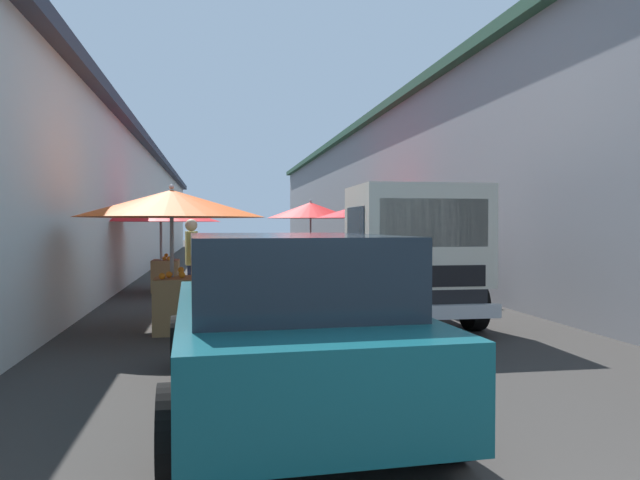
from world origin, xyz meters
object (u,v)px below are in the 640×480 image
Objects in this scene: fruit_stall_mid_lane at (310,215)px; fruit_stall_far_right at (173,218)px; vendor_by_crates at (453,254)px; vendor_in_shade at (191,257)px; hatchback_car at (285,320)px; fruit_stall_far_left at (358,222)px; delivery_truck at (402,256)px; fruit_stall_near_right at (161,218)px.

fruit_stall_far_right is at bearing 159.32° from fruit_stall_mid_lane.
vendor_in_shade is (-0.21, 5.08, -0.01)m from vendor_by_crates.
fruit_stall_mid_lane reaches higher than hatchback_car.
fruit_stall_far_right is (-9.14, 3.45, -0.20)m from fruit_stall_mid_lane.
vendor_in_shade is (6.05, 0.99, 0.21)m from hatchback_car.
fruit_stall_mid_lane is 0.67× the size of hatchback_car.
hatchback_car is (-10.54, 3.20, -0.86)m from fruit_stall_far_left.
delivery_truck reaches higher than vendor_by_crates.
fruit_stall_far_left is 11.04m from hatchback_car.
fruit_stall_far_right is 1.65× the size of vendor_in_shade.
fruit_stall_far_left reaches higher than vendor_by_crates.
hatchback_car is (-3.87, -1.16, -0.89)m from fruit_stall_far_right.
fruit_stall_far_right is 0.68× the size of hatchback_car.
vendor_in_shade is (2.18, -0.17, -0.68)m from fruit_stall_far_right.
fruit_stall_far_left is 5.22m from fruit_stall_near_right.
fruit_stall_far_right is 7.96m from fruit_stall_far_left.
fruit_stall_mid_lane is 2.64m from fruit_stall_far_left.
fruit_stall_mid_lane is 1.17× the size of fruit_stall_far_left.
fruit_stall_mid_lane reaches higher than fruit_stall_far_right.
delivery_truck is (-6.67, 0.94, -0.56)m from fruit_stall_far_left.
fruit_stall_mid_lane is at bearing 20.09° from fruit_stall_far_left.
delivery_truck is (-9.14, 0.03, -0.78)m from fruit_stall_mid_lane.
fruit_stall_far_left is 1.39× the size of vendor_by_crates.
fruit_stall_far_left reaches higher than fruit_stall_far_right.
fruit_stall_far_right is 4.13m from hatchback_car.
fruit_stall_mid_lane reaches higher than delivery_truck.
fruit_stall_far_right is 0.54× the size of delivery_truck.
hatchback_car is 0.80× the size of delivery_truck.
fruit_stall_far_left is at bearing -71.78° from fruit_stall_near_right.
vendor_in_shade is at bearing 92.37° from vendor_by_crates.
fruit_stall_near_right is (5.04, 0.60, 0.05)m from fruit_stall_far_right.
fruit_stall_mid_lane is at bearing -44.64° from fruit_stall_near_right.
fruit_stall_mid_lane is 7.74m from vendor_in_shade.
fruit_stall_far_left is 0.46× the size of delivery_truck.
delivery_truck is at bearing 179.79° from fruit_stall_mid_lane.
delivery_truck is (3.87, -2.26, 0.30)m from hatchback_car.
fruit_stall_far_right reaches higher than delivery_truck.
fruit_stall_mid_lane is at bearing -25.25° from vendor_in_shade.
vendor_by_crates is (-4.28, -0.90, -0.64)m from fruit_stall_far_left.
fruit_stall_far_left reaches higher than delivery_truck.
delivery_truck is at bearing 142.54° from vendor_by_crates.
vendor_by_crates is at bearing -65.49° from fruit_stall_far_right.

